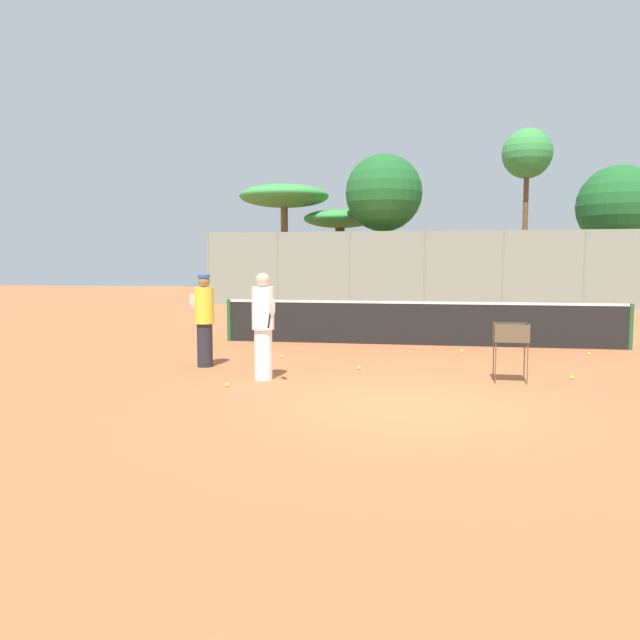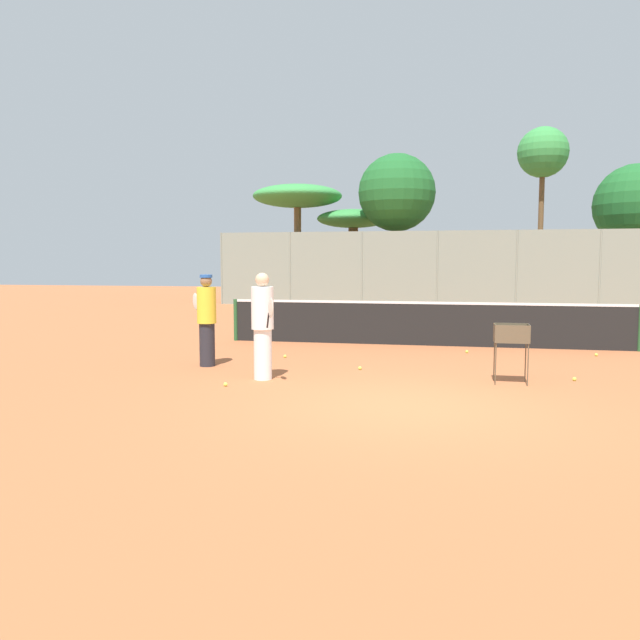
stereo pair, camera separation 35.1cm
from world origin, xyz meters
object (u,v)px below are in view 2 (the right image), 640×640
Objects in this scene: player_white_outfit at (263,325)px; player_red_cap at (207,319)px; ball_cart at (511,338)px; parked_car at (519,290)px; tennis_net at (425,323)px.

player_red_cap is at bearing -158.22° from player_white_outfit.
player_red_cap is (-1.48, 1.11, -0.02)m from player_white_outfit.
parked_car is (2.31, 21.13, -0.10)m from ball_cart.
player_white_outfit is 1.85× the size of ball_cart.
ball_cart is at bearing 65.74° from player_white_outfit.
parked_car is at bearing 76.79° from tennis_net.
player_red_cap is 5.66m from ball_cart.
tennis_net is 2.32× the size of parked_car.
player_white_outfit is (-2.56, -5.01, 0.39)m from tennis_net.
parked_car is (6.46, 21.64, -0.28)m from player_white_outfit.
player_white_outfit reaches higher than player_red_cap.
player_white_outfit is at bearing -106.62° from parked_car.
ball_cart is (1.59, -4.50, 0.20)m from tennis_net.
player_red_cap is 22.01m from parked_car.
player_white_outfit is 1.85m from player_red_cap.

